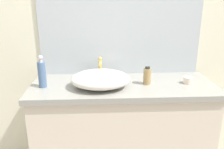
{
  "coord_description": "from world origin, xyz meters",
  "views": [
    {
      "loc": [
        -0.2,
        -1.17,
        1.47
      ],
      "look_at": [
        -0.12,
        0.41,
        0.95
      ],
      "focal_mm": 37.64,
      "sensor_mm": 36.0,
      "label": 1
    }
  ],
  "objects": [
    {
      "name": "soap_dispenser",
      "position": [
        -0.61,
        0.4,
        0.97
      ],
      "size": [
        0.05,
        0.05,
        0.23
      ],
      "color": "#4C6993",
      "rests_on": "vanity_counter"
    },
    {
      "name": "wall_mirror_panel",
      "position": [
        -0.04,
        0.69,
        1.36
      ],
      "size": [
        1.28,
        0.01,
        0.97
      ],
      "primitive_type": "cube",
      "color": "#B2BCC6",
      "rests_on": "vanity_counter"
    },
    {
      "name": "faucet",
      "position": [
        -0.2,
        0.57,
        0.97
      ],
      "size": [
        0.03,
        0.11,
        0.17
      ],
      "color": "#D3AF53",
      "rests_on": "vanity_counter"
    },
    {
      "name": "vanity_counter",
      "position": [
        -0.04,
        0.43,
        0.44
      ],
      "size": [
        1.34,
        0.52,
        0.87
      ],
      "color": "beige",
      "rests_on": "ground"
    },
    {
      "name": "bathroom_wall_rear",
      "position": [
        0.0,
        0.73,
        1.3
      ],
      "size": [
        6.0,
        0.06,
        2.6
      ],
      "primitive_type": "cube",
      "color": "silver",
      "rests_on": "ground"
    },
    {
      "name": "lotion_bottle",
      "position": [
        0.13,
        0.42,
        0.93
      ],
      "size": [
        0.06,
        0.06,
        0.13
      ],
      "color": "#A68855",
      "rests_on": "vanity_counter"
    },
    {
      "name": "sink_basin",
      "position": [
        -0.2,
        0.38,
        0.93
      ],
      "size": [
        0.42,
        0.33,
        0.12
      ],
      "primitive_type": "ellipsoid",
      "color": "white",
      "rests_on": "vanity_counter"
    },
    {
      "name": "candle_jar",
      "position": [
        0.43,
        0.42,
        0.89
      ],
      "size": [
        0.06,
        0.06,
        0.05
      ],
      "primitive_type": "cylinder",
      "color": "beige",
      "rests_on": "vanity_counter"
    }
  ]
}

